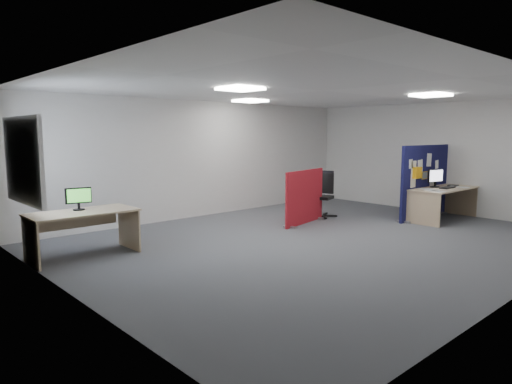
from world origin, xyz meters
TOP-DOWN VIEW (x-y plane):
  - floor at (0.00, 0.00)m, footprint 9.00×9.00m
  - ceiling at (0.00, 0.00)m, footprint 9.00×7.00m
  - wall_back at (0.00, 3.50)m, footprint 9.00×0.02m
  - wall_left at (-4.50, 0.00)m, footprint 0.02×7.00m
  - wall_right at (4.50, 0.00)m, footprint 0.02×7.00m
  - window at (-4.44, 2.00)m, footprint 0.06×1.70m
  - ceiling_lights at (0.33, 0.67)m, footprint 4.10×4.10m
  - navy_divider at (3.46, -0.21)m, footprint 2.04×0.30m
  - main_desk at (3.58, -0.56)m, footprint 1.91×0.85m
  - monitor_main at (3.53, -0.43)m, footprint 0.47×0.20m
  - keyboard at (3.57, -0.70)m, footprint 0.45×0.19m
  - mouse at (3.82, -0.69)m, footprint 0.10×0.06m
  - paper_tray at (4.15, -0.56)m, footprint 0.33×0.28m
  - red_divider at (0.95, 1.23)m, footprint 1.53×0.39m
  - second_desk at (-3.68, 1.84)m, footprint 1.63×0.81m
  - monitor_second at (-3.68, 1.94)m, footprint 0.40×0.18m
  - office_chair at (1.90, 1.48)m, footprint 0.70×0.67m
  - desk_papers at (3.21, -0.68)m, footprint 1.37×0.73m

SIDE VIEW (x-z plane):
  - floor at x=0.00m, z-range 0.00..0.00m
  - second_desk at x=-3.68m, z-range 0.19..0.92m
  - main_desk at x=3.58m, z-range 0.20..0.93m
  - red_divider at x=0.95m, z-range -0.01..1.15m
  - office_chair at x=1.90m, z-range 0.07..1.13m
  - desk_papers at x=3.21m, z-range 0.73..0.73m
  - paper_tray at x=4.15m, z-range 0.73..0.74m
  - keyboard at x=3.57m, z-range 0.73..0.75m
  - mouse at x=3.82m, z-range 0.73..0.76m
  - navy_divider at x=3.46m, z-range 0.00..1.69m
  - monitor_second at x=-3.68m, z-range 0.75..1.11m
  - monitor_main at x=3.53m, z-range 0.75..1.17m
  - wall_back at x=0.00m, z-range 0.00..2.70m
  - wall_left at x=-4.50m, z-range 0.00..2.70m
  - wall_right at x=4.50m, z-range 0.00..2.70m
  - window at x=-4.44m, z-range 0.90..2.20m
  - ceiling_lights at x=0.33m, z-range 2.65..2.69m
  - ceiling at x=0.00m, z-range 2.69..2.71m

